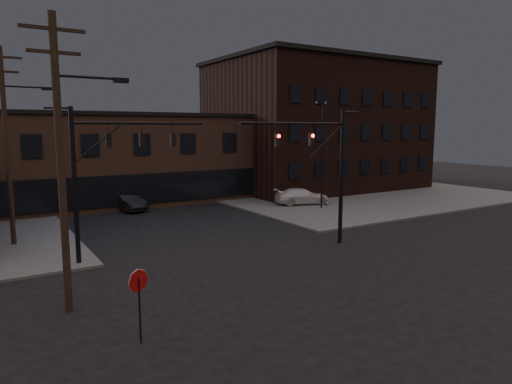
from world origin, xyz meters
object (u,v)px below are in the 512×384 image
Objects in this scene: car_crossing at (126,201)px; traffic_signal_near at (327,163)px; stop_sign at (139,289)px; parked_car_lot_a at (314,186)px; parked_car_lot_b at (302,196)px; traffic_signal_far at (100,166)px.

traffic_signal_near is at bearing -78.89° from car_crossing.
car_crossing is at bearing 74.83° from stop_sign.
parked_car_lot_a is 0.98× the size of car_crossing.
car_crossing is (-14.10, 6.08, -0.08)m from parked_car_lot_b.
parked_car_lot_b is at bearing -32.81° from car_crossing.
stop_sign is (-13.36, -6.49, -3.09)m from traffic_signal_near.
parked_car_lot_b is (-5.08, -4.52, -0.08)m from parked_car_lot_a.
traffic_signal_far is 21.56m from parked_car_lot_b.
car_crossing is at bearing 69.70° from traffic_signal_far.
stop_sign is 34.48m from parked_car_lot_a.
parked_car_lot_b is at bearing 23.25° from traffic_signal_far.
traffic_signal_far is 10.55m from stop_sign.
stop_sign is 0.53× the size of parked_car_lot_a.
stop_sign is at bearing -97.32° from traffic_signal_far.
stop_sign reaches higher than parked_car_lot_b.
car_crossing is (-6.74, 17.93, -4.15)m from traffic_signal_near.
traffic_signal_near is 1.71× the size of parked_car_lot_a.
stop_sign is at bearing 131.98° from parked_car_lot_a.
traffic_signal_far is (-12.07, 3.50, 0.08)m from traffic_signal_near.
parked_car_lot_a is at bearing 27.69° from traffic_signal_far.
parked_car_lot_a is at bearing -30.02° from parked_car_lot_b.
stop_sign is 0.52× the size of car_crossing.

